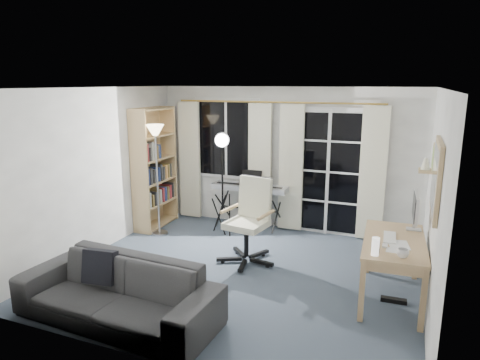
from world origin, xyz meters
name	(u,v)px	position (x,y,z in m)	size (l,w,h in m)	color
floor	(240,273)	(0.00, 0.00, -0.01)	(4.50, 4.00, 0.02)	#3E495A
window	(227,139)	(-1.05, 1.97, 1.50)	(1.20, 0.08, 1.40)	white
french_door	(328,173)	(0.75, 1.97, 1.03)	(1.32, 0.09, 2.11)	white
curtains	(274,166)	(-0.14, 1.88, 1.09)	(3.60, 0.07, 2.13)	gold
bookshelf	(152,171)	(-2.13, 1.22, 0.98)	(0.36, 0.97, 2.06)	#A38656
torchiere_lamp	(156,147)	(-1.81, 0.88, 1.46)	(0.33, 0.33, 1.82)	#B2B2B7
keyboard_piano	(250,188)	(-0.51, 1.70, 0.71)	(1.30, 0.64, 0.94)	black
studio_light	(222,152)	(-0.81, 1.23, 1.39)	(0.40, 0.40, 1.74)	black
office_chair	(251,212)	(-0.03, 0.49, 0.69)	(0.81, 0.81, 1.18)	black
desk	(394,247)	(1.88, 0.04, 0.63)	(0.73, 1.37, 0.72)	tan
monitor	(415,208)	(2.08, 0.49, 0.99)	(0.18, 0.52, 0.45)	silver
desk_clutter	(387,259)	(1.83, -0.19, 0.56)	(0.40, 0.82, 0.91)	white
mug	(403,252)	(1.98, -0.46, 0.78)	(0.12, 0.09, 0.12)	silver
wall_mirror	(436,178)	(2.22, -0.35, 1.55)	(0.04, 0.94, 0.74)	#A38656
framed_print	(434,158)	(2.23, 0.55, 1.60)	(0.03, 0.42, 0.32)	#A38656
wall_shelf	(425,166)	(2.16, 1.05, 1.41)	(0.16, 0.30, 0.18)	#A38656
sofa	(116,282)	(-0.77, -1.55, 0.43)	(2.21, 0.74, 0.85)	#29292B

